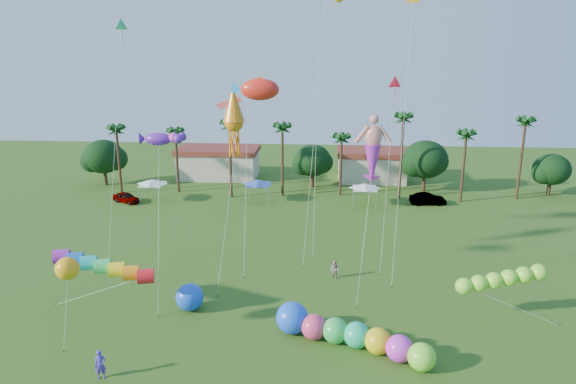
# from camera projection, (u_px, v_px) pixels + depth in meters

# --- Properties ---
(ground) EXTENTS (160.00, 160.00, 0.00)m
(ground) POSITION_uv_depth(u_px,v_px,m) (276.00, 369.00, 32.77)
(ground) COLOR #285116
(ground) RESTS_ON ground
(tree_line) EXTENTS (69.46, 8.91, 11.00)m
(tree_line) POSITION_uv_depth(u_px,v_px,m) (330.00, 160.00, 73.61)
(tree_line) COLOR #3A2819
(tree_line) RESTS_ON ground
(buildings_row) EXTENTS (35.00, 7.00, 4.00)m
(buildings_row) POSITION_uv_depth(u_px,v_px,m) (287.00, 166.00, 80.47)
(buildings_row) COLOR beige
(buildings_row) RESTS_ON ground
(tent_row) EXTENTS (31.00, 4.00, 0.60)m
(tent_row) POSITION_uv_depth(u_px,v_px,m) (257.00, 183.00, 67.35)
(tent_row) COLOR white
(tent_row) RESTS_ON ground
(car_a) EXTENTS (4.27, 3.23, 1.36)m
(car_a) POSITION_uv_depth(u_px,v_px,m) (126.00, 197.00, 68.17)
(car_a) COLOR #4C4C54
(car_a) RESTS_ON ground
(car_b) EXTENTS (4.73, 1.97, 1.52)m
(car_b) POSITION_uv_depth(u_px,v_px,m) (428.00, 199.00, 67.20)
(car_b) COLOR #4C4C54
(car_b) RESTS_ON ground
(spectator_a) EXTENTS (0.79, 0.64, 1.89)m
(spectator_a) POSITION_uv_depth(u_px,v_px,m) (100.00, 365.00, 31.67)
(spectator_a) COLOR #4937C3
(spectator_a) RESTS_ON ground
(spectator_b) EXTENTS (1.01, 0.98, 1.65)m
(spectator_b) POSITION_uv_depth(u_px,v_px,m) (335.00, 270.00, 45.57)
(spectator_b) COLOR #AB958F
(spectator_b) RESTS_ON ground
(caterpillar_inflatable) EXTENTS (10.95, 6.28, 2.33)m
(caterpillar_inflatable) POSITION_uv_depth(u_px,v_px,m) (346.00, 334.00, 35.07)
(caterpillar_inflatable) COLOR #E53C71
(caterpillar_inflatable) RESTS_ON ground
(blue_ball) EXTENTS (2.17, 2.17, 2.17)m
(blue_ball) POSITION_uv_depth(u_px,v_px,m) (190.00, 297.00, 39.98)
(blue_ball) COLOR blue
(blue_ball) RESTS_ON ground
(rainbow_tube) EXTENTS (10.40, 2.49, 4.11)m
(rainbow_tube) POSITION_uv_depth(u_px,v_px,m) (119.00, 275.00, 38.05)
(rainbow_tube) COLOR red
(rainbow_tube) RESTS_ON ground
(green_worm) EXTENTS (10.53, 2.03, 3.53)m
(green_worm) POSITION_uv_depth(u_px,v_px,m) (464.00, 286.00, 38.03)
(green_worm) COLOR #8BF235
(green_worm) RESTS_ON ground
(orange_ball_kite) EXTENTS (2.03, 2.03, 6.49)m
(orange_ball_kite) POSITION_uv_depth(u_px,v_px,m) (67.00, 269.00, 34.02)
(orange_ball_kite) COLOR #FBA914
(orange_ball_kite) RESTS_ON ground
(merman_kite) EXTENTS (2.53, 4.56, 14.38)m
(merman_kite) POSITION_uv_depth(u_px,v_px,m) (373.00, 153.00, 40.57)
(merman_kite) COLOR tan
(merman_kite) RESTS_ON ground
(fish_kite) EXTENTS (5.61, 7.51, 17.29)m
(fish_kite) POSITION_uv_depth(u_px,v_px,m) (260.00, 89.00, 46.84)
(fish_kite) COLOR red
(fish_kite) RESTS_ON ground
(squid_kite) EXTENTS (2.28, 5.72, 16.39)m
(squid_kite) POSITION_uv_depth(u_px,v_px,m) (234.00, 122.00, 42.95)
(squid_kite) COLOR orange
(squid_kite) RESTS_ON ground
(lobster_kite) EXTENTS (4.09, 5.60, 13.77)m
(lobster_kite) POSITION_uv_depth(u_px,v_px,m) (158.00, 139.00, 39.53)
(lobster_kite) COLOR #6622AC
(lobster_kite) RESTS_ON ground
(delta_kite_red) EXTENTS (1.65, 4.42, 17.44)m
(delta_kite_red) POSITION_uv_depth(u_px,v_px,m) (395.00, 86.00, 45.89)
(delta_kite_red) COLOR red
(delta_kite_red) RESTS_ON ground
(delta_kite_yellow) EXTENTS (1.50, 3.50, 24.25)m
(delta_kite_yellow) POSITION_uv_depth(u_px,v_px,m) (413.00, 4.00, 40.80)
(delta_kite_yellow) COLOR #FFAD1A
(delta_kite_yellow) RESTS_ON ground
(delta_kite_green) EXTENTS (2.45, 4.14, 22.37)m
(delta_kite_green) POSITION_uv_depth(u_px,v_px,m) (121.00, 30.00, 45.88)
(delta_kite_green) COLOR #2EC66B
(delta_kite_green) RESTS_ON ground
(delta_kite_blue) EXTENTS (0.99, 4.82, 25.10)m
(delta_kite_blue) POSITION_uv_depth(u_px,v_px,m) (320.00, 5.00, 48.15)
(delta_kite_blue) COLOR #1987E4
(delta_kite_blue) RESTS_ON ground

